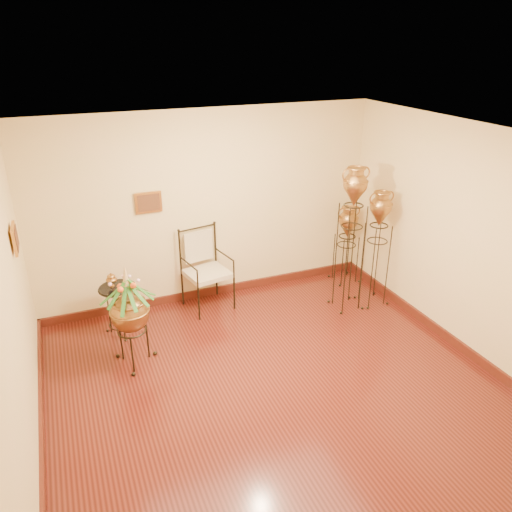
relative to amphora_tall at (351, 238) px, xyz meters
name	(u,v)px	position (x,y,z in m)	size (l,w,h in m)	color
ground	(279,392)	(-1.72, -1.40, -1.08)	(5.00, 5.00, 0.00)	#571B14
room_shell	(281,251)	(-1.72, -1.39, 0.65)	(5.02, 5.02, 2.81)	beige
amphora_tall	(351,238)	(0.00, 0.00, 0.00)	(0.44, 0.44, 2.12)	black
amphora_mid	(377,248)	(0.43, -0.03, -0.20)	(0.47, 0.47, 1.74)	black
amphora_short	(347,244)	(0.43, 0.75, -0.44)	(0.45, 0.45, 1.28)	black
planter_urn	(129,310)	(-3.12, -0.22, -0.34)	(0.82, 0.82, 1.33)	black
armchair	(207,270)	(-1.88, 0.75, -0.49)	(0.76, 0.73, 1.18)	black
side_table	(120,309)	(-3.16, 0.51, -0.72)	(0.57, 0.57, 0.88)	black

